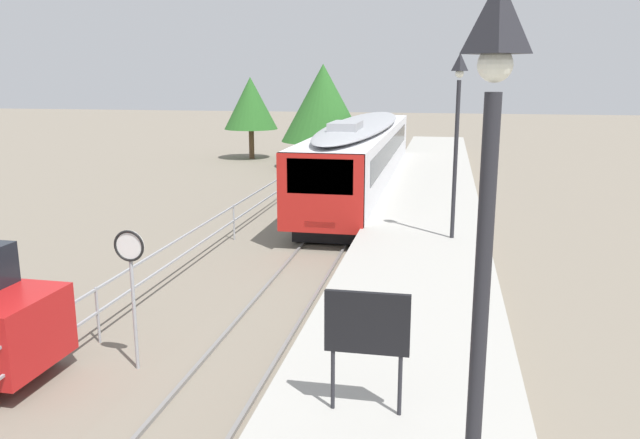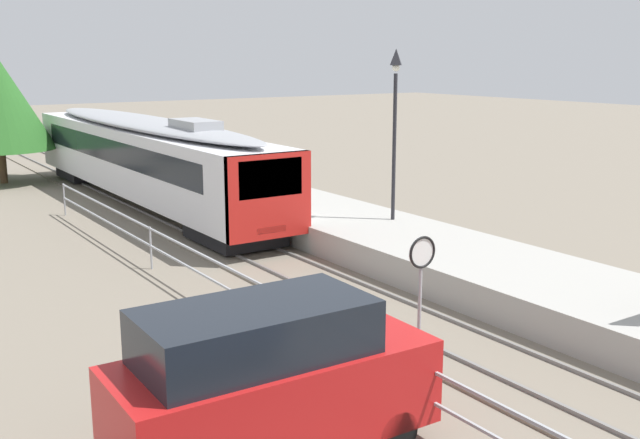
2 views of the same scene
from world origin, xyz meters
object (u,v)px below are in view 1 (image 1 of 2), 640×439
platform_lamp_near_end (486,218)px  speed_limit_sign (131,265)px  commuter_train (362,152)px  platform_notice_board (367,327)px  platform_lamp_mid_platform (458,111)px

platform_lamp_near_end → speed_limit_sign: 8.92m
platform_lamp_near_end → commuter_train: bearing=99.4°
commuter_train → speed_limit_sign: 19.12m
speed_limit_sign → platform_lamp_near_end: bearing=-45.1°
commuter_train → platform_notice_board: bearing=-82.3°
platform_lamp_mid_platform → commuter_train: bearing=110.9°
platform_lamp_mid_platform → speed_limit_sign: 10.49m
platform_lamp_near_end → platform_lamp_mid_platform: 14.26m
platform_lamp_mid_platform → platform_notice_board: platform_lamp_mid_platform is taller
platform_lamp_near_end → platform_lamp_mid_platform: (0.00, 14.26, 0.00)m
platform_lamp_mid_platform → platform_notice_board: bearing=-96.9°
commuter_train → platform_notice_board: commuter_train is taller
platform_lamp_near_end → speed_limit_sign: bearing=134.9°
platform_notice_board → speed_limit_sign: (-4.78, 2.32, -0.06)m
platform_lamp_mid_platform → speed_limit_sign: platform_lamp_mid_platform is taller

